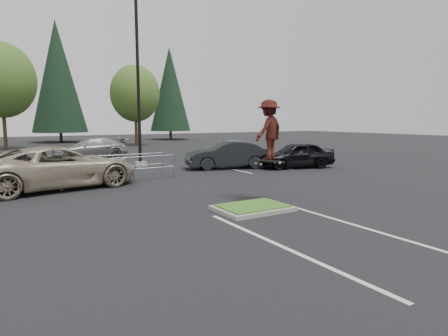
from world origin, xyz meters
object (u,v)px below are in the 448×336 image
car_r_black (296,155)px  cart_corral (119,165)px  light_pole (138,87)px  decid_c (135,95)px  conif_c (170,89)px  skateboarder (269,130)px  car_r_charc (227,155)px  car_far_silver (91,148)px  car_l_tan (59,167)px  conif_b (58,77)px  decid_b (1,82)px

car_r_black → cart_corral: bearing=-79.4°
light_pole → decid_c: size_ratio=1.21×
conif_c → skateboarder: conif_c is taller
car_r_charc → car_r_black: bearing=77.7°
car_far_silver → car_l_tan: bearing=-21.2°
cart_corral → car_r_black: 9.93m
skateboarder → car_l_tan: skateboarder is taller
decid_c → conif_b: bearing=119.3°
conif_c → car_r_charc: bearing=-107.2°
conif_b → car_r_charc: size_ratio=3.12×
cart_corral → car_far_silver: car_far_silver is taller
car_l_tan → car_r_charc: (9.00, 1.82, -0.08)m
conif_c → car_r_charc: (-9.50, -30.68, -6.08)m
skateboarder → car_r_black: (6.80, 6.18, -1.65)m
light_pole → skateboarder: 11.41m
decid_c → skateboarder: bearing=-99.4°
decid_b → car_l_tan: (1.51, -23.53, -5.20)m
car_r_black → skateboarder: bearing=-32.9°
car_r_black → car_far_silver: (-9.06, 11.00, -0.00)m
decid_c → car_far_silver: decid_c is taller
decid_c → car_l_tan: (-10.49, -22.83, -4.41)m
cart_corral → car_r_charc: bearing=7.2°
conif_b → car_far_silver: bearing=-92.7°
decid_c → conif_c: size_ratio=0.67×
light_pole → car_l_tan: bearing=-135.0°
car_far_silver → decid_b: bearing=-162.3°
car_r_charc → skateboarder: bearing=-7.2°
light_pole → decid_c: 18.67m
car_far_silver → light_pole: bearing=10.8°
car_r_charc → car_r_black: car_r_charc is taller
light_pole → car_r_black: size_ratio=2.34×
decid_b → conif_c: size_ratio=0.77×
decid_b → decid_c: 12.05m
conif_b → car_r_black: bearing=-76.6°
conif_b → light_pole: bearing=-89.0°
cart_corral → skateboarder: (3.11, -6.93, 1.68)m
cart_corral → car_far_silver: (0.84, 10.25, 0.03)m
conif_c → skateboarder: (-12.80, -38.68, -4.46)m
skateboarder → car_l_tan: (-5.70, 6.18, -1.54)m
conif_b → car_l_tan: 34.52m
skateboarder → decid_b: bearing=-96.6°
car_l_tan → car_r_charc: 9.18m
car_r_charc → light_pole: bearing=-113.2°
conif_b → car_far_silver: size_ratio=2.86×
cart_corral → conif_c: bearing=61.1°
decid_b → car_far_silver: size_ratio=1.90×
skateboarder → car_far_silver: skateboarder is taller
car_r_charc → conif_c: bearing=178.0°
decid_b → car_r_charc: 24.69m
car_l_tan → car_far_silver: bearing=-27.0°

